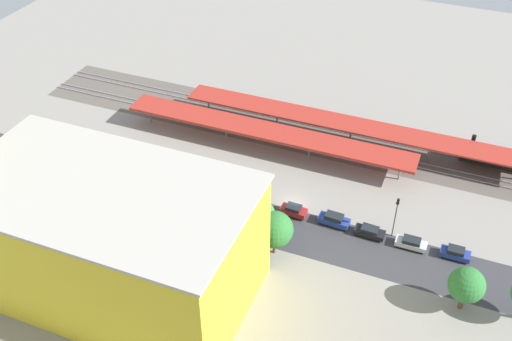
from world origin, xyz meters
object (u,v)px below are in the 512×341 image
at_px(locomotive, 509,159).
at_px(parked_car_3, 334,220).
at_px(platform_canopy_near, 267,131).
at_px(traffic_light, 396,212).
at_px(street_tree_2, 86,174).
at_px(parked_car_2, 370,232).
at_px(parked_car_0, 455,253).
at_px(construction_building, 110,241).
at_px(street_tree_1, 259,214).
at_px(parked_car_1, 411,243).
at_px(parked_car_4, 293,211).
at_px(parked_car_5, 253,201).
at_px(street_tree_4, 467,285).
at_px(box_truck_2, 229,224).
at_px(street_tree_3, 275,230).
at_px(box_truck_1, 144,194).
at_px(box_truck_0, 132,200).
at_px(platform_canopy_far, 352,125).

xyz_separation_m(locomotive, parked_car_3, (22.79, 24.86, -0.88)).
distance_m(platform_canopy_near, traffic_light, 28.41).
xyz_separation_m(parked_car_3, street_tree_2, (37.84, 8.01, 3.10)).
relative_size(parked_car_2, parked_car_3, 0.94).
bearing_deg(parked_car_0, construction_building, 28.73).
height_order(parked_car_3, street_tree_1, street_tree_1).
xyz_separation_m(parked_car_2, traffic_light, (-3.06, -1.31, 3.89)).
bearing_deg(parked_car_1, parked_car_4, -0.30).
distance_m(parked_car_5, construction_building, 25.26).
xyz_separation_m(parked_car_5, street_tree_4, (-32.48, 8.36, 3.55)).
height_order(parked_car_1, parked_car_4, parked_car_4).
height_order(box_truck_2, street_tree_3, street_tree_3).
bearing_deg(construction_building, parked_car_1, -148.34).
height_order(locomotive, box_truck_1, locomotive).
relative_size(box_truck_1, street_tree_3, 1.26).
bearing_deg(street_tree_4, box_truck_0, -0.49).
relative_size(parked_car_3, street_tree_2, 0.80).
bearing_deg(street_tree_2, parked_car_0, -171.82).
distance_m(parked_car_4, traffic_light, 15.40).
bearing_deg(traffic_light, parked_car_3, 6.46).
distance_m(parked_car_1, street_tree_4, 12.21).
bearing_deg(parked_car_3, parked_car_0, 179.91).
distance_m(parked_car_2, traffic_light, 5.12).
distance_m(parked_car_3, box_truck_2, 15.64).
bearing_deg(parked_car_1, parked_car_2, -0.30).
bearing_deg(box_truck_1, parked_car_4, -164.43).
height_order(construction_building, street_tree_2, construction_building).
bearing_deg(traffic_light, platform_canopy_near, -27.93).
bearing_deg(street_tree_4, street_tree_2, -0.88).
bearing_deg(street_tree_2, locomotive, -151.54).
xyz_separation_m(parked_car_0, box_truck_2, (31.27, 7.65, 0.95)).
xyz_separation_m(street_tree_1, street_tree_4, (-28.40, 1.02, -1.20)).
xyz_separation_m(parked_car_5, street_tree_3, (-6.79, 8.33, 3.73)).
height_order(parked_car_1, box_truck_2, box_truck_2).
distance_m(locomotive, parked_car_0, 25.42).
xyz_separation_m(parked_car_5, traffic_light, (-21.47, -1.51, 3.90)).
bearing_deg(street_tree_2, platform_canopy_far, -139.35).
xyz_separation_m(box_truck_1, street_tree_2, (9.13, 1.49, 2.23)).
bearing_deg(parked_car_2, platform_canopy_near, -33.56).
distance_m(box_truck_1, street_tree_4, 48.42).
distance_m(locomotive, street_tree_4, 34.00).
height_order(street_tree_3, street_tree_4, street_tree_3).
xyz_separation_m(parked_car_1, parked_car_5, (24.47, 0.16, -0.02)).
height_order(box_truck_0, box_truck_1, box_truck_1).
xyz_separation_m(parked_car_2, construction_building, (28.66, 22.06, 7.40)).
bearing_deg(parked_car_2, construction_building, 37.58).
height_order(parked_car_4, construction_building, construction_building).
xyz_separation_m(platform_canopy_far, box_truck_0, (26.14, 29.96, -2.23)).
xyz_separation_m(parked_car_2, street_tree_3, (11.62, 8.52, 3.71)).
height_order(platform_canopy_far, street_tree_3, street_tree_3).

